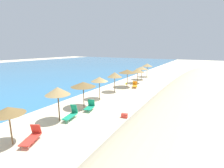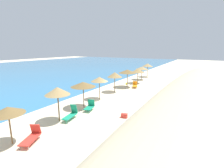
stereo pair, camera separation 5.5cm
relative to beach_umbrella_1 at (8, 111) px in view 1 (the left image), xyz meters
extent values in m
plane|color=beige|center=(11.50, -1.58, -2.21)|extent=(160.00, 160.00, 0.00)
ellipsoid|color=beige|center=(7.75, -9.22, -0.69)|extent=(52.53, 6.21, 3.04)
cylinder|color=brown|center=(0.00, 0.00, -1.14)|extent=(0.09, 0.09, 2.15)
cone|color=olive|center=(0.00, 0.00, 0.01)|extent=(1.92, 1.92, 0.45)
cylinder|color=brown|center=(3.87, 0.04, -1.02)|extent=(0.10, 0.10, 2.38)
cone|color=tan|center=(3.87, 0.04, 0.33)|extent=(1.98, 1.98, 0.62)
cylinder|color=brown|center=(7.37, 0.32, -1.06)|extent=(0.08, 0.08, 2.29)
cone|color=olive|center=(7.37, 0.32, 0.17)|extent=(2.44, 2.44, 0.49)
cylinder|color=brown|center=(10.51, 0.51, -1.08)|extent=(0.08, 0.08, 2.26)
cone|color=tan|center=(10.51, 0.51, 0.17)|extent=(1.96, 1.96, 0.54)
cylinder|color=brown|center=(14.23, 0.52, -1.11)|extent=(0.09, 0.09, 2.21)
cone|color=#9E7F4C|center=(14.23, 0.52, 0.18)|extent=(1.99, 1.99, 0.67)
cylinder|color=brown|center=(17.72, 0.25, -1.04)|extent=(0.09, 0.09, 2.34)
cone|color=olive|center=(17.72, 0.25, 0.25)|extent=(2.65, 2.65, 0.54)
cylinder|color=brown|center=(21.24, -0.08, -1.20)|extent=(0.08, 0.08, 2.03)
cone|color=#9E7F4C|center=(21.24, -0.08, -0.03)|extent=(2.28, 2.28, 0.60)
cylinder|color=brown|center=(24.78, 0.47, -1.15)|extent=(0.09, 0.09, 2.12)
cone|color=tan|center=(24.78, 0.47, 0.03)|extent=(2.37, 2.37, 0.53)
cylinder|color=brown|center=(28.36, 0.53, -1.04)|extent=(0.10, 0.10, 2.33)
cone|color=tan|center=(28.36, 0.53, 0.28)|extent=(2.16, 2.16, 0.63)
cube|color=red|center=(0.58, -0.94, -1.92)|extent=(1.64, 1.21, 0.07)
cube|color=red|center=(1.22, -0.65, -1.57)|extent=(0.47, 0.69, 0.70)
cylinder|color=silver|center=(-0.12, -0.94, -2.08)|extent=(0.04, 0.04, 0.25)
cylinder|color=silver|center=(0.11, -1.45, -2.08)|extent=(0.04, 0.04, 0.25)
cylinder|color=silver|center=(1.04, -0.42, -2.08)|extent=(0.04, 0.04, 0.25)
cylinder|color=silver|center=(1.27, -0.93, -2.08)|extent=(0.04, 0.04, 0.25)
cube|color=orange|center=(17.92, -0.94, -1.91)|extent=(1.61, 1.16, 0.07)
cube|color=orange|center=(18.56, -0.69, -1.60)|extent=(0.47, 0.71, 0.60)
cylinder|color=silver|center=(17.24, -0.91, -2.08)|extent=(0.04, 0.04, 0.27)
cylinder|color=silver|center=(17.44, -1.43, -2.08)|extent=(0.04, 0.04, 0.27)
cylinder|color=silver|center=(18.40, -0.45, -2.08)|extent=(0.04, 0.04, 0.27)
cylinder|color=silver|center=(18.60, -0.98, -2.08)|extent=(0.04, 0.04, 0.27)
cube|color=#199972|center=(4.41, -0.58, -1.89)|extent=(1.59, 0.84, 0.07)
cube|color=#199972|center=(5.11, -0.45, -1.48)|extent=(0.38, 0.62, 0.81)
cylinder|color=silver|center=(3.73, -0.46, -2.07)|extent=(0.04, 0.04, 0.28)
cylinder|color=silver|center=(3.82, -0.94, -2.07)|extent=(0.04, 0.04, 0.28)
cylinder|color=silver|center=(5.00, -0.23, -2.07)|extent=(0.04, 0.04, 0.28)
cylinder|color=silver|center=(5.09, -0.71, -2.07)|extent=(0.04, 0.04, 0.28)
cube|color=#199972|center=(6.86, -0.73, -1.91)|extent=(1.33, 0.95, 0.07)
cube|color=#199972|center=(7.40, -0.59, -1.57)|extent=(0.35, 0.70, 0.68)
cylinder|color=silver|center=(6.29, -0.58, -2.08)|extent=(0.04, 0.04, 0.26)
cylinder|color=silver|center=(6.44, -1.13, -2.08)|extent=(0.04, 0.04, 0.26)
cylinder|color=silver|center=(7.28, -0.32, -2.08)|extent=(0.04, 0.04, 0.26)
cylinder|color=silver|center=(7.42, -0.87, -2.08)|extent=(0.04, 0.04, 0.26)
sphere|color=yellow|center=(19.31, 1.09, -2.05)|extent=(0.31, 0.31, 0.31)
cube|color=red|center=(7.07, -4.33, -2.03)|extent=(0.40, 0.58, 0.36)
camera|label=1|loc=(-5.02, -9.93, 3.61)|focal=26.50mm
camera|label=2|loc=(-5.00, -9.98, 3.61)|focal=26.50mm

